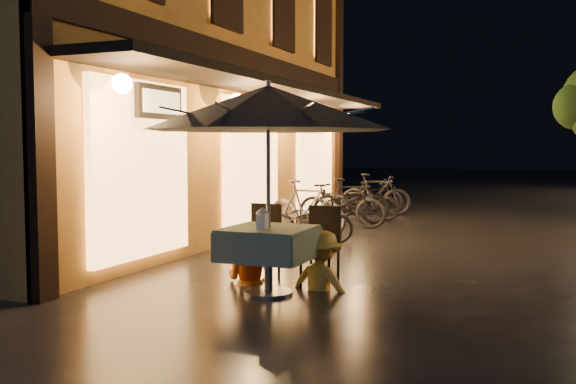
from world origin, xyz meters
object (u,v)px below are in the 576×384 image
at_px(cafe_table, 268,244).
at_px(person_orange, 250,227).
at_px(patio_umbrella, 268,108).
at_px(bicycle_0, 309,220).
at_px(person_yellow, 322,232).
at_px(table_lantern, 262,217).

xyz_separation_m(cafe_table, person_orange, (-0.48, 0.52, 0.12)).
relative_size(patio_umbrella, bicycle_0, 1.83).
xyz_separation_m(patio_umbrella, person_orange, (-0.48, 0.52, -1.44)).
distance_m(patio_umbrella, person_yellow, 1.62).
bearing_deg(person_orange, person_yellow, -172.84).
relative_size(patio_umbrella, table_lantern, 11.39).
bearing_deg(cafe_table, person_orange, 132.42).
distance_m(table_lantern, bicycle_0, 4.24).
height_order(cafe_table, table_lantern, table_lantern).
height_order(cafe_table, person_yellow, person_yellow).
xyz_separation_m(person_orange, bicycle_0, (-0.47, 3.41, -0.30)).
bearing_deg(patio_umbrella, person_orange, 132.42).
relative_size(patio_umbrella, person_yellow, 2.07).
bearing_deg(bicycle_0, table_lantern, 179.74).
height_order(person_yellow, bicycle_0, person_yellow).
height_order(cafe_table, patio_umbrella, patio_umbrella).
distance_m(person_orange, person_yellow, 0.95).
distance_m(cafe_table, patio_umbrella, 1.56).
relative_size(table_lantern, person_orange, 0.18).
bearing_deg(bicycle_0, person_yellow, -170.78).
height_order(table_lantern, person_yellow, person_yellow).
bearing_deg(table_lantern, cafe_table, 90.00).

